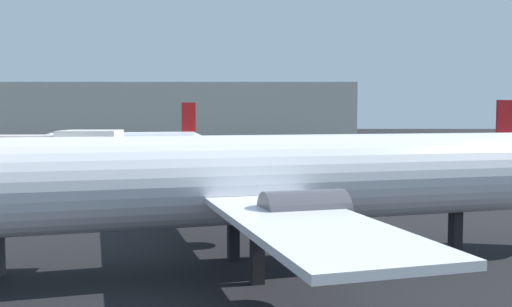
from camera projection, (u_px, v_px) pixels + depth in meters
airplane_at_gate at (268, 179)px, 25.05m from camera, size 37.46×26.61×12.60m
airplane_far_left at (124, 141)px, 86.96m from camera, size 26.95×15.66×9.05m
terminal_building at (182, 114)px, 145.10m from camera, size 84.99×25.63×14.94m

